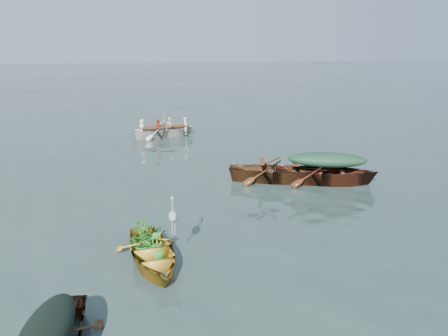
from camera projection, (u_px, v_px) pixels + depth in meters
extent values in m
plane|color=#2B3C38|center=(245.00, 214.00, 12.91)|extent=(140.00, 140.00, 0.00)
imported|color=gold|center=(152.00, 263.00, 10.18)|extent=(2.16, 3.63, 0.93)
imported|color=#521E13|center=(325.00, 183.00, 15.60)|extent=(5.22, 2.86, 1.20)
imported|color=#502B14|center=(278.00, 181.00, 15.80)|extent=(5.13, 2.80, 1.18)
imported|color=white|center=(165.00, 137.00, 22.51)|extent=(4.65, 2.30, 1.07)
ellipsoid|color=black|center=(45.00, 330.00, 6.86)|extent=(0.95, 2.12, 0.40)
ellipsoid|color=#15331E|center=(327.00, 160.00, 15.35)|extent=(2.87, 1.57, 0.52)
imported|color=#216219|center=(147.00, 224.00, 10.45)|extent=(0.88, 1.03, 0.60)
imported|color=silver|center=(164.00, 120.00, 22.23)|extent=(3.31, 1.87, 0.76)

